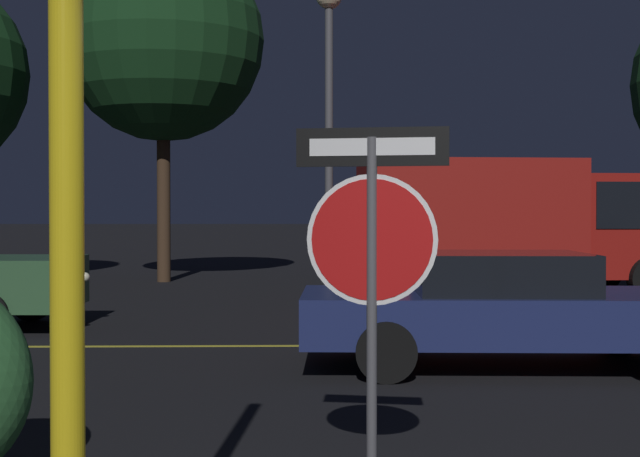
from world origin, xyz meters
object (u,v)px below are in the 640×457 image
at_px(passing_car_2, 510,308).
at_px(yellow_pole_left, 67,202).
at_px(street_lamp, 329,75).
at_px(stop_sign, 372,239).
at_px(tree_1, 163,41).
at_px(delivery_truck, 534,221).

bearing_deg(passing_car_2, yellow_pole_left, -22.53).
relative_size(yellow_pole_left, street_lamp, 0.55).
distance_m(stop_sign, tree_1, 17.30).
bearing_deg(passing_car_2, tree_1, -152.65).
xyz_separation_m(stop_sign, yellow_pole_left, (-1.19, -2.04, 0.18)).
bearing_deg(tree_1, yellow_pole_left, -82.26).
distance_m(passing_car_2, delivery_truck, 8.43).
distance_m(passing_car_2, tree_1, 14.16).
bearing_deg(street_lamp, delivery_truck, -1.61).
bearing_deg(yellow_pole_left, delivery_truck, 69.53).
distance_m(yellow_pole_left, passing_car_2, 7.16).
bearing_deg(street_lamp, passing_car_2, -78.43).
bearing_deg(street_lamp, yellow_pole_left, -95.27).
bearing_deg(delivery_truck, yellow_pole_left, -24.19).
xyz_separation_m(stop_sign, delivery_truck, (4.21, 12.41, -0.00)).
xyz_separation_m(passing_car_2, tree_1, (-5.51, 11.99, 5.12)).
bearing_deg(yellow_pole_left, tree_1, 97.74).
xyz_separation_m(delivery_truck, tree_1, (-7.90, 3.95, 4.26)).
relative_size(stop_sign, passing_car_2, 0.46).
relative_size(stop_sign, delivery_truck, 0.32).
distance_m(passing_car_2, street_lamp, 9.12).
relative_size(delivery_truck, tree_1, 0.82).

